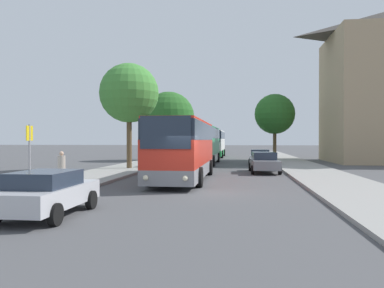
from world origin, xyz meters
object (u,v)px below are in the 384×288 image
(parked_car_left_curb, at_px, (47,192))
(bus_front, at_px, (184,149))
(bus_rear, at_px, (214,143))
(pedestrian_waiting_far, at_px, (62,168))
(tree_left_far, at_px, (169,118))
(tree_left_near, at_px, (129,93))
(tree_right_near, at_px, (275,114))
(bus_stop_sign, at_px, (30,151))
(parked_car_right_far, at_px, (260,157))
(bus_middle, at_px, (202,144))
(parked_car_right_near, at_px, (264,162))

(parked_car_left_curb, bearing_deg, bus_front, 75.76)
(bus_rear, relative_size, pedestrian_waiting_far, 6.89)
(tree_left_far, bearing_deg, tree_left_near, -92.33)
(bus_front, bearing_deg, tree_right_near, 72.46)
(tree_right_near, bearing_deg, bus_stop_sign, -112.37)
(tree_right_near, bearing_deg, tree_left_far, -168.50)
(tree_left_far, bearing_deg, bus_stop_sign, -90.77)
(bus_stop_sign, bearing_deg, tree_right_near, 67.63)
(parked_car_left_curb, relative_size, parked_car_right_far, 0.90)
(bus_rear, xyz_separation_m, bus_stop_sign, (-4.79, -37.05, -0.02))
(bus_middle, bearing_deg, bus_rear, 90.34)
(bus_rear, bearing_deg, parked_car_right_near, -77.90)
(bus_front, xyz_separation_m, pedestrian_waiting_far, (-5.27, -4.40, -0.85))
(bus_middle, distance_m, tree_left_far, 7.89)
(bus_middle, relative_size, parked_car_right_far, 2.57)
(parked_car_right_near, height_order, tree_left_far, tree_left_far)
(parked_car_right_far, bearing_deg, bus_stop_sign, 66.69)
(bus_front, height_order, parked_car_left_curb, bus_front)
(parked_car_right_near, xyz_separation_m, parked_car_right_far, (0.15, 8.27, -0.01))
(parked_car_left_curb, relative_size, pedestrian_waiting_far, 2.49)
(bus_middle, xyz_separation_m, tree_left_near, (-4.94, -7.54, 4.04))
(tree_left_near, bearing_deg, parked_car_right_far, 34.21)
(bus_stop_sign, height_order, tree_right_near, tree_right_near)
(pedestrian_waiting_far, xyz_separation_m, tree_right_near, (12.45, 26.98, 4.33))
(bus_front, distance_m, pedestrian_waiting_far, 6.91)
(bus_middle, relative_size, parked_car_left_curb, 2.87)
(parked_car_left_curb, bearing_deg, tree_left_near, 98.33)
(bus_rear, relative_size, parked_car_right_far, 2.48)
(bus_middle, relative_size, tree_left_far, 1.53)
(bus_middle, bearing_deg, tree_right_near, 48.03)
(bus_front, height_order, bus_rear, bus_rear)
(tree_left_near, bearing_deg, bus_middle, 56.77)
(tree_left_far, bearing_deg, bus_middle, -53.05)
(parked_car_left_curb, height_order, tree_left_far, tree_left_far)
(parked_car_right_near, height_order, pedestrian_waiting_far, pedestrian_waiting_far)
(pedestrian_waiting_far, xyz_separation_m, tree_left_near, (-0.05, 11.17, 4.96))
(tree_left_near, bearing_deg, bus_rear, 77.78)
(bus_front, height_order, bus_middle, bus_middle)
(bus_rear, relative_size, tree_left_near, 1.39)
(bus_middle, bearing_deg, bus_front, -88.08)
(parked_car_right_near, distance_m, tree_right_near, 17.76)
(parked_car_left_curb, distance_m, parked_car_right_near, 17.87)
(tree_left_near, relative_size, tree_left_far, 1.06)
(tree_left_near, distance_m, tree_right_near, 20.16)
(bus_rear, bearing_deg, bus_front, -89.52)
(parked_car_left_curb, distance_m, tree_right_near, 34.94)
(parked_car_left_curb, bearing_deg, bus_rear, 86.30)
(parked_car_right_far, bearing_deg, tree_left_far, -30.35)
(parked_car_right_near, xyz_separation_m, tree_right_near, (2.27, 17.02, 4.54))
(parked_car_right_far, distance_m, tree_left_near, 13.57)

